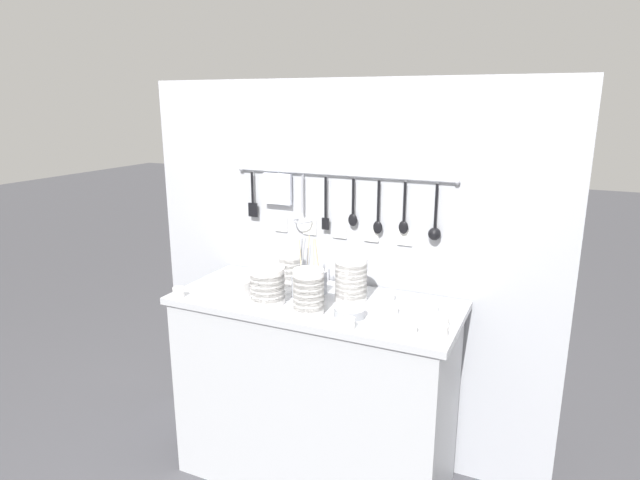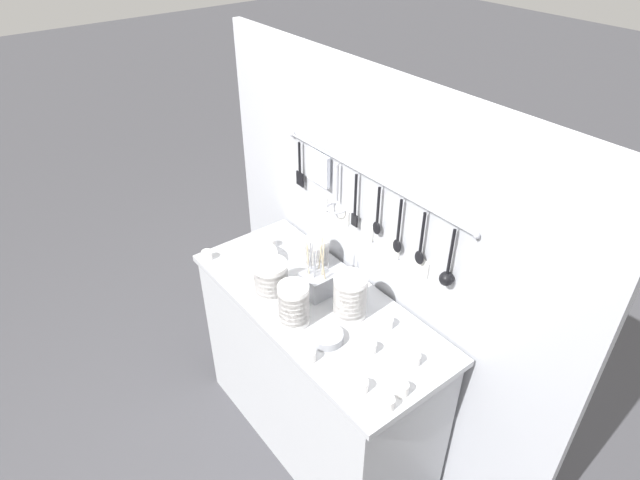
{
  "view_description": "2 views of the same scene",
  "coord_description": "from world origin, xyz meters",
  "px_view_note": "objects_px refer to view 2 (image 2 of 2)",
  "views": [
    {
      "loc": [
        0.95,
        -2.0,
        1.75
      ],
      "look_at": [
        0.02,
        0.01,
        1.17
      ],
      "focal_mm": 30.0,
      "sensor_mm": 36.0,
      "label": 1
    },
    {
      "loc": [
        1.39,
        -1.06,
        2.43
      ],
      "look_at": [
        -0.03,
        0.04,
        1.19
      ],
      "focal_mm": 30.0,
      "sensor_mm": 36.0,
      "label": 2
    }
  ],
  "objects_px": {
    "cup_centre": "(370,348)",
    "cup_edge_near": "(402,389)",
    "bowl_stack_wide_centre": "(294,304)",
    "cup_back_left": "(271,243)",
    "cup_back_right": "(207,255)",
    "cup_front_right": "(387,323)",
    "cup_edge_far": "(362,386)",
    "cup_mid_row": "(414,359)",
    "cup_by_caddy": "(388,403)",
    "cutlery_caddy": "(317,283)",
    "steel_mixing_bowl": "(327,337)",
    "plate_stack": "(253,258)",
    "bowl_stack_back_corner": "(271,278)",
    "cup_front_left": "(309,356)",
    "bowl_stack_tall_left": "(317,252)",
    "bowl_stack_short_front": "(350,296)"
  },
  "relations": [
    {
      "from": "bowl_stack_back_corner",
      "to": "cup_edge_far",
      "type": "xyz_separation_m",
      "value": [
        0.65,
        -0.05,
        -0.06
      ]
    },
    {
      "from": "cup_front_right",
      "to": "cup_mid_row",
      "type": "height_order",
      "value": "same"
    },
    {
      "from": "cup_back_right",
      "to": "cup_front_right",
      "type": "bearing_deg",
      "value": 22.37
    },
    {
      "from": "cup_edge_far",
      "to": "cup_front_left",
      "type": "bearing_deg",
      "value": -165.09
    },
    {
      "from": "cup_back_right",
      "to": "cup_mid_row",
      "type": "bearing_deg",
      "value": 15.62
    },
    {
      "from": "bowl_stack_back_corner",
      "to": "cup_by_caddy",
      "type": "distance_m",
      "value": 0.76
    },
    {
      "from": "steel_mixing_bowl",
      "to": "cup_front_left",
      "type": "height_order",
      "value": "cup_front_left"
    },
    {
      "from": "cup_back_left",
      "to": "bowl_stack_wide_centre",
      "type": "bearing_deg",
      "value": -23.41
    },
    {
      "from": "cup_mid_row",
      "to": "cup_front_left",
      "type": "bearing_deg",
      "value": -130.37
    },
    {
      "from": "bowl_stack_tall_left",
      "to": "cup_edge_far",
      "type": "height_order",
      "value": "bowl_stack_tall_left"
    },
    {
      "from": "cup_centre",
      "to": "bowl_stack_short_front",
      "type": "bearing_deg",
      "value": 160.06
    },
    {
      "from": "bowl_stack_tall_left",
      "to": "steel_mixing_bowl",
      "type": "bearing_deg",
      "value": -32.97
    },
    {
      "from": "bowl_stack_short_front",
      "to": "cup_back_left",
      "type": "distance_m",
      "value": 0.62
    },
    {
      "from": "cup_by_caddy",
      "to": "cup_front_right",
      "type": "relative_size",
      "value": 1.0
    },
    {
      "from": "bowl_stack_back_corner",
      "to": "bowl_stack_tall_left",
      "type": "distance_m",
      "value": 0.28
    },
    {
      "from": "cup_back_left",
      "to": "cup_edge_near",
      "type": "distance_m",
      "value": 1.05
    },
    {
      "from": "cup_front_right",
      "to": "cup_edge_near",
      "type": "distance_m",
      "value": 0.34
    },
    {
      "from": "plate_stack",
      "to": "steel_mixing_bowl",
      "type": "bearing_deg",
      "value": -3.41
    },
    {
      "from": "cup_front_left",
      "to": "cup_centre",
      "type": "relative_size",
      "value": 1.0
    },
    {
      "from": "cup_front_left",
      "to": "cup_edge_far",
      "type": "relative_size",
      "value": 1.0
    },
    {
      "from": "cup_edge_near",
      "to": "cup_mid_row",
      "type": "bearing_deg",
      "value": 117.91
    },
    {
      "from": "cup_centre",
      "to": "cup_edge_far",
      "type": "distance_m",
      "value": 0.19
    },
    {
      "from": "cutlery_caddy",
      "to": "cup_mid_row",
      "type": "relative_size",
      "value": 5.51
    },
    {
      "from": "steel_mixing_bowl",
      "to": "cup_edge_far",
      "type": "bearing_deg",
      "value": -12.05
    },
    {
      "from": "cup_by_caddy",
      "to": "cup_edge_far",
      "type": "distance_m",
      "value": 0.11
    },
    {
      "from": "bowl_stack_back_corner",
      "to": "cup_edge_near",
      "type": "relative_size",
      "value": 3.27
    },
    {
      "from": "cup_back_right",
      "to": "cup_front_right",
      "type": "distance_m",
      "value": 0.94
    },
    {
      "from": "cutlery_caddy",
      "to": "bowl_stack_tall_left",
      "type": "bearing_deg",
      "value": 142.47
    },
    {
      "from": "bowl_stack_wide_centre",
      "to": "cutlery_caddy",
      "type": "relative_size",
      "value": 0.69
    },
    {
      "from": "cup_front_left",
      "to": "cup_front_right",
      "type": "xyz_separation_m",
      "value": [
        0.05,
        0.36,
        0.0
      ]
    },
    {
      "from": "cup_front_left",
      "to": "cup_by_caddy",
      "type": "bearing_deg",
      "value": 13.54
    },
    {
      "from": "cup_by_caddy",
      "to": "cup_front_left",
      "type": "bearing_deg",
      "value": -166.46
    },
    {
      "from": "bowl_stack_back_corner",
      "to": "plate_stack",
      "type": "bearing_deg",
      "value": 168.23
    },
    {
      "from": "bowl_stack_wide_centre",
      "to": "cup_by_caddy",
      "type": "xyz_separation_m",
      "value": [
        0.55,
        0.0,
        -0.07
      ]
    },
    {
      "from": "plate_stack",
      "to": "cutlery_caddy",
      "type": "xyz_separation_m",
      "value": [
        0.35,
        0.11,
        0.02
      ]
    },
    {
      "from": "bowl_stack_wide_centre",
      "to": "cup_back_left",
      "type": "height_order",
      "value": "bowl_stack_wide_centre"
    },
    {
      "from": "steel_mixing_bowl",
      "to": "cup_front_left",
      "type": "relative_size",
      "value": 2.65
    },
    {
      "from": "bowl_stack_back_corner",
      "to": "cutlery_caddy",
      "type": "xyz_separation_m",
      "value": [
        0.13,
        0.16,
        -0.02
      ]
    },
    {
      "from": "bowl_stack_short_front",
      "to": "cup_front_left",
      "type": "xyz_separation_m",
      "value": [
        0.1,
        -0.29,
        -0.08
      ]
    },
    {
      "from": "bowl_stack_tall_left",
      "to": "steel_mixing_bowl",
      "type": "distance_m",
      "value": 0.49
    },
    {
      "from": "steel_mixing_bowl",
      "to": "cutlery_caddy",
      "type": "bearing_deg",
      "value": 150.14
    },
    {
      "from": "steel_mixing_bowl",
      "to": "cup_front_right",
      "type": "distance_m",
      "value": 0.26
    },
    {
      "from": "cup_back_right",
      "to": "cup_back_left",
      "type": "relative_size",
      "value": 1.0
    },
    {
      "from": "cup_by_caddy",
      "to": "cup_front_right",
      "type": "bearing_deg",
      "value": 136.58
    },
    {
      "from": "plate_stack",
      "to": "cup_back_left",
      "type": "relative_size",
      "value": 4.68
    },
    {
      "from": "bowl_stack_back_corner",
      "to": "cup_by_caddy",
      "type": "xyz_separation_m",
      "value": [
        0.76,
        -0.03,
        -0.06
      ]
    },
    {
      "from": "bowl_stack_wide_centre",
      "to": "cup_back_left",
      "type": "distance_m",
      "value": 0.56
    },
    {
      "from": "cup_centre",
      "to": "cup_edge_near",
      "type": "height_order",
      "value": "same"
    },
    {
      "from": "bowl_stack_back_corner",
      "to": "cup_back_left",
      "type": "bearing_deg",
      "value": 147.23
    },
    {
      "from": "bowl_stack_wide_centre",
      "to": "cup_edge_far",
      "type": "bearing_deg",
      "value": -2.29
    }
  ]
}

